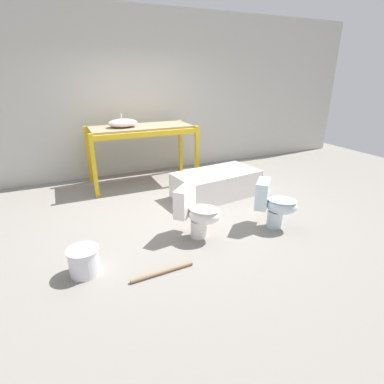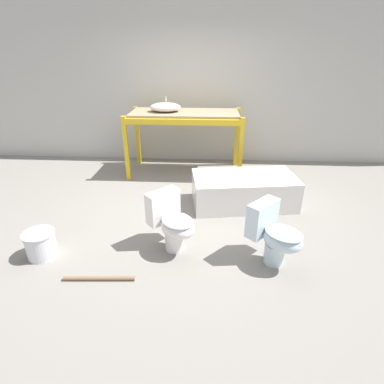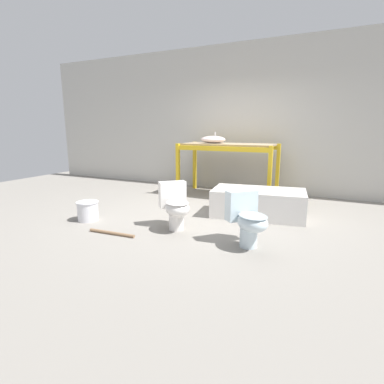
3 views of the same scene
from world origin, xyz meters
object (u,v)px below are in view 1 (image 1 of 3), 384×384
bathtub_main (216,182)px  sink_basin (123,123)px  bucket_white (84,261)px  toilet_far (197,212)px  toilet_near (274,203)px

bathtub_main → sink_basin: bearing=128.4°
sink_basin → bucket_white: bearing=-112.0°
sink_basin → toilet_far: 2.52m
bathtub_main → toilet_near: 1.33m
sink_basin → toilet_far: bearing=-80.9°
bathtub_main → toilet_far: toilet_far is taller
bathtub_main → toilet_far: (-0.90, -1.14, 0.09)m
bucket_white → toilet_near: bearing=1.1°
toilet_near → toilet_far: same height
bathtub_main → bucket_white: bearing=-157.5°
bathtub_main → bucket_white: size_ratio=4.60×
toilet_near → toilet_far: 1.10m
toilet_far → toilet_near: bearing=-52.8°
toilet_near → sink_basin: bearing=73.7°
toilet_far → bucket_white: bearing=145.7°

